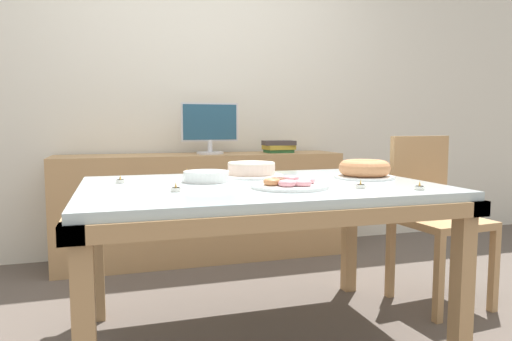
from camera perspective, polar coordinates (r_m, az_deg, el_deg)
name	(u,v)px	position (r m, az deg, el deg)	size (l,w,h in m)	color
ground_plane	(258,341)	(2.27, 0.31, -20.49)	(12.00, 12.00, 0.00)	#564C44
wall_back	(195,88)	(3.71, -7.69, 10.22)	(8.00, 0.10, 2.60)	silver
dining_table	(259,202)	(2.07, 0.32, -3.92)	(1.57, 1.07, 0.74)	silver
chair	(432,210)	(2.78, 21.16, -4.60)	(0.45, 0.45, 0.94)	tan
sideboard	(203,207)	(3.45, -6.68, -4.51)	(2.09, 0.44, 0.79)	tan
computer_monitor	(210,128)	(3.41, -5.79, 5.26)	(0.42, 0.20, 0.38)	silver
book_stack	(279,146)	(3.56, 2.86, 3.04)	(0.25, 0.19, 0.09)	#2D6638
cake_chocolate_round	(251,170)	(2.31, -0.58, 0.04)	(0.32, 0.32, 0.07)	white
cake_golden_bundt	(364,169)	(2.31, 13.40, 0.12)	(0.29, 0.29, 0.09)	white
pastry_platter	(290,184)	(1.92, 4.22, -1.73)	(0.33, 0.33, 0.04)	white
plate_stack	(206,176)	(2.12, -6.23, -0.73)	(0.21, 0.21, 0.05)	white
tealight_centre	(120,181)	(2.15, -16.59, -1.25)	(0.04, 0.04, 0.04)	silver
tealight_near_cakes	(361,186)	(1.94, 12.94, -1.88)	(0.04, 0.04, 0.04)	silver
tealight_near_front	(176,189)	(1.82, -9.99, -2.31)	(0.04, 0.04, 0.04)	silver
tealight_right_edge	(187,173)	(2.43, -8.63, -0.32)	(0.04, 0.04, 0.04)	silver
tealight_left_edge	(420,188)	(1.95, 19.77, -2.01)	(0.04, 0.04, 0.04)	silver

